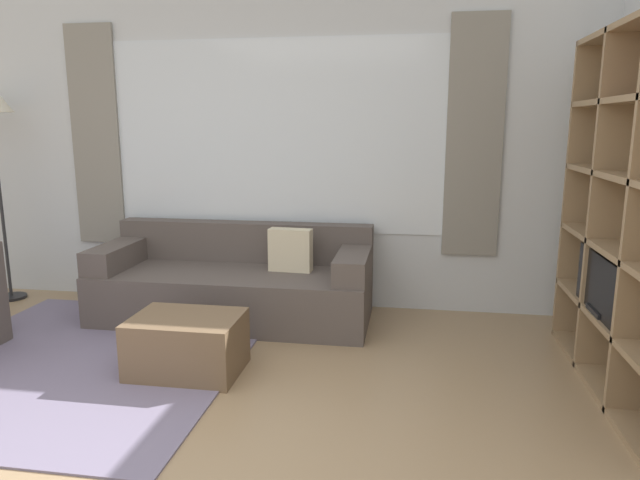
# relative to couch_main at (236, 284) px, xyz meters

# --- Properties ---
(wall_back) EXTENTS (6.50, 0.11, 2.70)m
(wall_back) POSITION_rel_couch_main_xyz_m (0.24, 0.48, 1.08)
(wall_back) COLOR silver
(wall_back) RESTS_ON ground_plane
(area_rug) EXTENTS (2.12, 2.37, 0.01)m
(area_rug) POSITION_rel_couch_main_xyz_m (-0.76, -1.02, -0.27)
(area_rug) COLOR slate
(area_rug) RESTS_ON ground_plane
(couch_main) EXTENTS (2.18, 0.88, 0.75)m
(couch_main) POSITION_rel_couch_main_xyz_m (0.00, 0.00, 0.00)
(couch_main) COLOR #564C47
(couch_main) RESTS_ON ground_plane
(ottoman) EXTENTS (0.68, 0.50, 0.37)m
(ottoman) POSITION_rel_couch_main_xyz_m (0.01, -1.07, -0.09)
(ottoman) COLOR brown
(ottoman) RESTS_ON ground_plane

